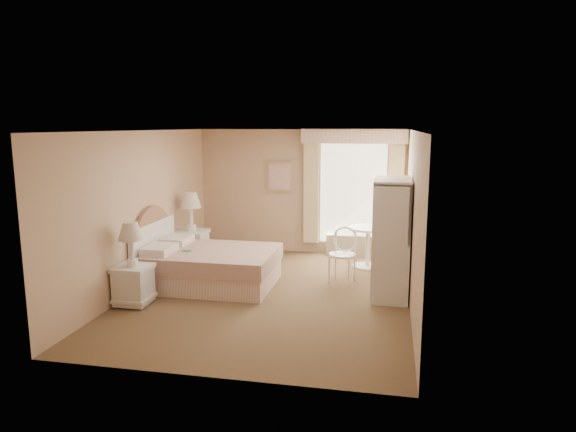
% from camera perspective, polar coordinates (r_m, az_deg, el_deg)
% --- Properties ---
extents(room, '(4.21, 5.51, 2.51)m').
position_cam_1_polar(room, '(7.76, -1.99, 0.19)').
color(room, brown).
rests_on(room, ground).
extents(window, '(2.05, 0.22, 2.51)m').
position_cam_1_polar(window, '(10.20, 7.22, 3.00)').
color(window, white).
rests_on(window, room).
extents(framed_art, '(0.52, 0.04, 0.62)m').
position_cam_1_polar(framed_art, '(10.45, -0.99, 4.40)').
color(framed_art, tan).
rests_on(framed_art, room).
extents(bed, '(2.07, 1.55, 1.38)m').
position_cam_1_polar(bed, '(8.50, -9.02, -5.40)').
color(bed, tan).
rests_on(bed, room).
extents(nightstand_near, '(0.50, 0.50, 1.21)m').
position_cam_1_polar(nightstand_near, '(7.79, -16.85, -6.22)').
color(nightstand_near, silver).
rests_on(nightstand_near, room).
extents(nightstand_far, '(0.56, 0.56, 1.34)m').
position_cam_1_polar(nightstand_far, '(9.76, -10.66, -2.39)').
color(nightstand_far, silver).
rests_on(nightstand_far, room).
extents(round_table, '(0.71, 0.71, 0.75)m').
position_cam_1_polar(round_table, '(9.51, 8.86, -2.70)').
color(round_table, white).
rests_on(round_table, room).
extents(cafe_chair, '(0.52, 0.52, 0.91)m').
position_cam_1_polar(cafe_chair, '(8.62, 6.18, -3.79)').
color(cafe_chair, white).
rests_on(cafe_chair, room).
extents(armoire, '(0.54, 1.08, 1.80)m').
position_cam_1_polar(armoire, '(7.97, 11.37, -3.45)').
color(armoire, silver).
rests_on(armoire, room).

